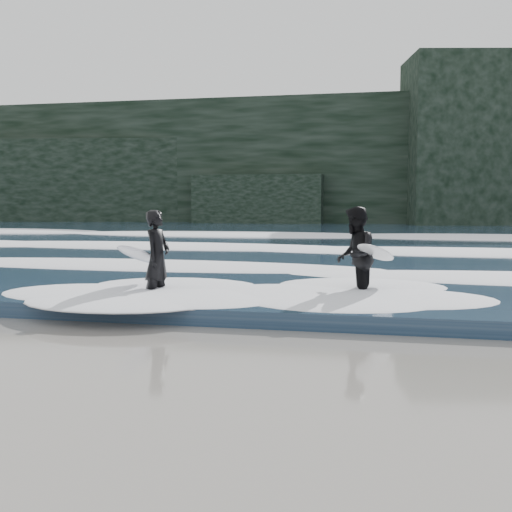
# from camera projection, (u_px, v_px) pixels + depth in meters

# --- Properties ---
(ground) EXTENTS (120.00, 120.00, 0.00)m
(ground) POSITION_uv_depth(u_px,v_px,m) (176.00, 378.00, 7.69)
(ground) COLOR #885F48
(ground) RESTS_ON ground
(sea) EXTENTS (90.00, 52.00, 0.30)m
(sea) POSITION_uv_depth(u_px,v_px,m) (351.00, 235.00, 35.87)
(sea) COLOR #1F334B
(sea) RESTS_ON ground
(headland) EXTENTS (70.00, 9.00, 10.00)m
(headland) POSITION_uv_depth(u_px,v_px,m) (367.00, 164.00, 51.98)
(headland) COLOR black
(headland) RESTS_ON ground
(foam_near) EXTENTS (60.00, 3.20, 0.20)m
(foam_near) POSITION_uv_depth(u_px,v_px,m) (295.00, 267.00, 16.40)
(foam_near) COLOR white
(foam_near) RESTS_ON sea
(foam_mid) EXTENTS (60.00, 4.00, 0.24)m
(foam_mid) POSITION_uv_depth(u_px,v_px,m) (325.00, 247.00, 23.21)
(foam_mid) COLOR white
(foam_mid) RESTS_ON sea
(foam_far) EXTENTS (60.00, 4.80, 0.30)m
(foam_far) POSITION_uv_depth(u_px,v_px,m) (345.00, 233.00, 31.96)
(foam_far) COLOR white
(foam_far) RESTS_ON sea
(surfer_left) EXTENTS (1.00, 2.07, 1.93)m
(surfer_left) POSITION_uv_depth(u_px,v_px,m) (154.00, 257.00, 12.98)
(surfer_left) COLOR black
(surfer_left) RESTS_ON ground
(surfer_right) EXTENTS (1.28, 2.12, 2.00)m
(surfer_right) POSITION_uv_depth(u_px,v_px,m) (357.00, 256.00, 12.89)
(surfer_right) COLOR black
(surfer_right) RESTS_ON ground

